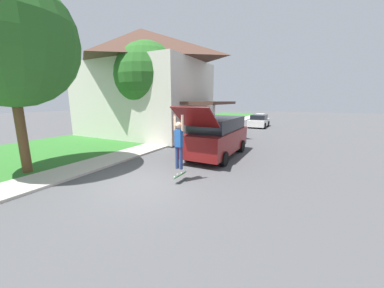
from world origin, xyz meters
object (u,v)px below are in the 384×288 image
object	(u,v)px
suv_parked	(217,136)
skateboard	(180,175)
lawn_tree_near	(7,40)
skateboarder	(179,141)
car_down_street	(259,121)
lawn_tree_far	(148,76)

from	to	relation	value
suv_parked	skateboard	xyz separation A→B (m)	(0.14, -4.26, -0.89)
lawn_tree_near	suv_parked	distance (m)	9.82
suv_parked	skateboarder	world-z (taller)	suv_parked
car_down_street	skateboarder	size ratio (longest dim) A/B	2.10
lawn_tree_near	lawn_tree_far	bearing A→B (deg)	92.38
car_down_street	skateboarder	world-z (taller)	skateboarder
suv_parked	skateboard	size ratio (longest dim) A/B	7.27
lawn_tree_far	car_down_street	size ratio (longest dim) A/B	1.70
lawn_tree_near	skateboarder	size ratio (longest dim) A/B	3.83
lawn_tree_far	skateboarder	size ratio (longest dim) A/B	3.55
lawn_tree_far	skateboard	distance (m)	10.27
lawn_tree_near	car_down_street	world-z (taller)	lawn_tree_near
skateboarder	suv_parked	bearing A→B (deg)	91.79
car_down_street	lawn_tree_near	bearing A→B (deg)	-104.67
lawn_tree_far	suv_parked	world-z (taller)	lawn_tree_far
lawn_tree_far	skateboard	bearing A→B (deg)	-44.37
lawn_tree_far	car_down_street	distance (m)	14.63
car_down_street	skateboard	xyz separation A→B (m)	(0.62, -19.11, -0.42)
suv_parked	lawn_tree_near	bearing A→B (deg)	-133.00
skateboarder	car_down_street	bearing A→B (deg)	91.83
skateboard	lawn_tree_near	bearing A→B (deg)	-160.09
lawn_tree_near	suv_parked	xyz separation A→B (m)	(6.07, 6.51, -4.15)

